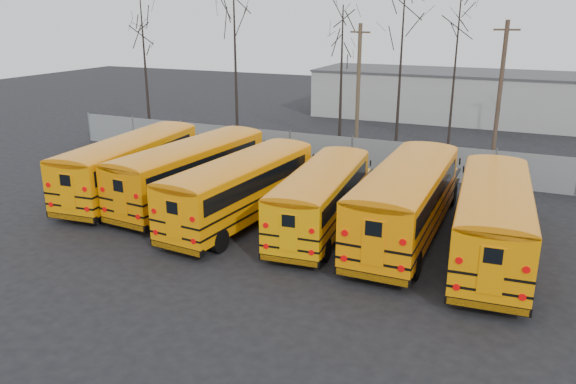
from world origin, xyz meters
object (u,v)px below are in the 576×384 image
at_px(bus_f, 493,213).
at_px(utility_pole_right, 500,91).
at_px(bus_c, 243,183).
at_px(bus_e, 407,195).
at_px(bus_a, 133,160).
at_px(utility_pole_left, 358,87).
at_px(bus_d, 323,193).
at_px(bus_b, 193,166).

relative_size(bus_f, utility_pole_right, 1.30).
height_order(bus_c, bus_e, bus_e).
xyz_separation_m(bus_a, utility_pole_left, (7.50, 13.88, 2.46)).
xyz_separation_m(bus_d, utility_pole_right, (5.70, 15.44, 2.75)).
xyz_separation_m(bus_f, utility_pole_right, (-1.20, 15.65, 2.60)).
xyz_separation_m(bus_c, bus_d, (3.56, 0.51, -0.10)).
relative_size(bus_b, bus_f, 1.01).
bearing_deg(utility_pole_right, bus_b, -142.27).
distance_m(bus_c, utility_pole_left, 15.18).
distance_m(bus_d, utility_pole_right, 16.69).
xyz_separation_m(bus_d, bus_e, (3.51, 0.46, 0.23)).
relative_size(bus_b, bus_e, 0.98).
bearing_deg(utility_pole_left, bus_c, -75.07).
bearing_deg(bus_e, utility_pole_left, 114.90).
height_order(bus_c, utility_pole_left, utility_pole_left).
height_order(bus_a, utility_pole_right, utility_pole_right).
bearing_deg(bus_a, bus_b, -0.14).
height_order(bus_c, utility_pole_right, utility_pole_right).
relative_size(bus_d, bus_f, 0.92).
distance_m(bus_b, bus_e, 10.57).
relative_size(bus_c, bus_e, 0.95).
relative_size(bus_c, utility_pole_left, 1.30).
bearing_deg(bus_b, bus_d, -1.71).
distance_m(bus_d, bus_e, 3.54).
relative_size(bus_b, utility_pole_left, 1.35).
bearing_deg(bus_e, bus_d, -172.56).
bearing_deg(bus_c, bus_d, 13.23).
relative_size(bus_d, utility_pole_left, 1.23).
xyz_separation_m(bus_a, bus_c, (6.94, -1.08, -0.06)).
xyz_separation_m(bus_b, bus_d, (7.06, -0.85, -0.16)).
distance_m(bus_f, utility_pole_right, 15.91).
relative_size(bus_e, bus_f, 1.03).
bearing_deg(utility_pole_left, bus_f, -38.87).
bearing_deg(bus_c, utility_pole_left, 92.94).
height_order(bus_a, utility_pole_left, utility_pole_left).
xyz_separation_m(bus_a, bus_b, (3.44, 0.28, -0.00)).
distance_m(bus_a, bus_d, 10.52).
distance_m(bus_d, utility_pole_left, 14.99).
bearing_deg(utility_pole_left, utility_pole_right, 23.54).
xyz_separation_m(bus_e, utility_pole_right, (2.20, 14.98, 2.52)).
height_order(bus_d, bus_f, bus_f).
bearing_deg(bus_a, bus_d, -7.86).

